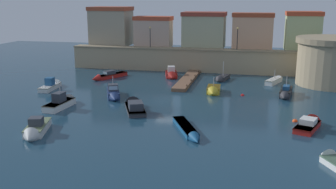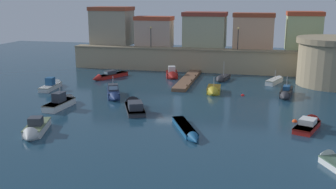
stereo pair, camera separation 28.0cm
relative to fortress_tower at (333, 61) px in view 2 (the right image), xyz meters
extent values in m
plane|color=#19384C|center=(-21.53, -14.51, -3.54)|extent=(118.55, 118.55, 0.00)
cube|color=tan|center=(-21.53, 6.43, -1.65)|extent=(43.55, 2.36, 3.77)
cube|color=gray|center=(-21.53, 6.43, 0.36)|extent=(43.55, 2.66, 0.24)
cube|color=tan|center=(-37.94, 10.35, 3.45)|extent=(7.13, 5.48, 6.42)
cube|color=#A1462D|center=(-37.94, 10.35, 7.01)|extent=(7.41, 5.70, 0.70)
cube|color=#C5A590|center=(-29.41, 9.30, 2.63)|extent=(6.59, 3.39, 4.79)
cube|color=#B2452C|center=(-29.41, 9.30, 5.37)|extent=(6.85, 3.52, 0.70)
cube|color=#AEB18C|center=(-20.23, 10.27, 3.03)|extent=(7.35, 5.33, 5.60)
cube|color=brown|center=(-20.23, 10.27, 6.18)|extent=(7.64, 5.54, 0.70)
cube|color=tan|center=(-11.70, 9.32, 3.01)|extent=(6.80, 3.42, 5.54)
cube|color=#9A4128|center=(-11.70, 9.32, 6.13)|extent=(7.07, 3.56, 0.70)
cube|color=#ACBD84|center=(-3.39, 9.89, 3.15)|extent=(5.67, 4.57, 5.83)
cube|color=#B24329|center=(-3.39, 9.89, 6.42)|extent=(5.90, 4.75, 0.70)
cylinder|color=tan|center=(0.00, 0.00, -0.46)|extent=(9.87, 9.87, 6.16)
cylinder|color=gray|center=(0.00, 0.00, 3.02)|extent=(10.66, 10.66, 0.80)
cube|color=brown|center=(-21.00, -2.14, -3.30)|extent=(1.95, 14.76, 0.48)
cylinder|color=#4F3727|center=(-20.13, 3.40, -3.19)|extent=(0.20, 0.20, 0.70)
cylinder|color=#4F3727|center=(-20.13, -0.29, -3.19)|extent=(0.20, 0.20, 0.70)
cylinder|color=#4F3727|center=(-20.13, -3.98, -3.19)|extent=(0.20, 0.20, 0.70)
cylinder|color=#4F3727|center=(-20.13, -7.67, -3.19)|extent=(0.20, 0.20, 0.70)
cylinder|color=black|center=(-29.23, 6.43, 2.12)|extent=(0.12, 0.12, 3.28)
sphere|color=#F9D172|center=(-29.23, 6.43, 3.91)|extent=(0.32, 0.32, 0.32)
cylinder|color=black|center=(-14.10, 6.43, 2.18)|extent=(0.12, 0.12, 3.41)
sphere|color=#F9D172|center=(-14.10, 6.43, 4.03)|extent=(0.32, 0.32, 0.32)
cube|color=#333338|center=(-6.76, -8.13, -3.12)|extent=(1.96, 4.70, 0.85)
cone|color=#333338|center=(-7.19, -10.96, -3.12)|extent=(1.41, 1.45, 1.23)
cube|color=black|center=(-6.76, -8.13, -2.73)|extent=(2.00, 4.80, 0.08)
cube|color=navy|center=(-6.79, -8.36, -2.44)|extent=(1.04, 1.71, 0.50)
cylinder|color=#B2B2B7|center=(-6.81, -8.47, -1.77)|extent=(0.08, 0.08, 1.85)
cube|color=#195689|center=(-17.21, -24.76, -3.30)|extent=(3.54, 5.84, 0.48)
cone|color=#195689|center=(-15.70, -28.02, -3.30)|extent=(1.60, 1.74, 1.12)
cube|color=#0A2236|center=(-17.21, -24.76, -3.09)|extent=(3.62, 5.96, 0.08)
cube|color=red|center=(-5.64, -22.16, -3.27)|extent=(3.01, 4.48, 0.54)
cone|color=red|center=(-4.72, -19.71, -3.27)|extent=(1.88, 1.64, 1.57)
cube|color=#650F09|center=(-5.64, -22.16, -3.04)|extent=(3.07, 4.57, 0.08)
cube|color=silver|center=(-5.56, -21.94, -2.72)|extent=(1.87, 1.98, 0.55)
cube|color=#99B7C6|center=(-5.28, -21.20, -2.70)|extent=(1.20, 0.50, 0.33)
cube|color=silver|center=(-30.90, -28.50, -3.16)|extent=(2.85, 4.71, 0.76)
cone|color=silver|center=(-30.10, -31.16, -3.16)|extent=(1.85, 1.64, 1.56)
cube|color=#677952|center=(-30.90, -28.50, -2.82)|extent=(2.91, 4.81, 0.08)
cube|color=#333842|center=(-30.81, -28.80, -2.40)|extent=(1.50, 1.47, 0.76)
cube|color=white|center=(-8.09, -0.88, -3.18)|extent=(2.69, 4.44, 0.72)
cone|color=white|center=(-7.07, 1.64, -3.18)|extent=(1.46, 1.53, 1.08)
cube|color=slate|center=(-8.09, -0.88, -2.86)|extent=(2.74, 4.53, 0.08)
cylinder|color=#B2B2B7|center=(-7.99, -0.64, -2.15)|extent=(0.08, 0.08, 1.33)
cube|color=red|center=(-33.38, -1.89, -3.24)|extent=(3.72, 5.59, 0.60)
cone|color=red|center=(-34.96, -4.97, -3.24)|extent=(1.73, 1.81, 1.23)
cube|color=#530F09|center=(-33.38, -1.89, -2.98)|extent=(3.79, 5.71, 0.08)
cube|color=#333842|center=(-33.62, -2.34, -2.65)|extent=(1.70, 2.08, 0.58)
cube|color=#99B7C6|center=(-34.03, -3.16, -2.62)|extent=(0.81, 0.45, 0.35)
cube|color=white|center=(-32.86, -20.48, -3.16)|extent=(1.95, 4.80, 0.76)
cone|color=white|center=(-32.66, -17.52, -3.16)|extent=(1.64, 1.42, 1.55)
cube|color=gray|center=(-32.86, -20.48, -2.82)|extent=(1.99, 4.90, 0.08)
cube|color=#333842|center=(-32.86, -20.45, -2.23)|extent=(1.15, 1.57, 1.09)
cube|color=#99B7C6|center=(-32.81, -19.70, -2.18)|extent=(0.94, 0.12, 0.65)
cylinder|color=#B2B2B7|center=(-32.84, -20.15, -1.94)|extent=(0.08, 0.08, 1.68)
cube|color=white|center=(-38.82, -11.91, -3.23)|extent=(1.85, 4.73, 0.62)
cone|color=white|center=(-39.07, -9.01, -3.23)|extent=(1.50, 1.41, 1.39)
cube|color=gray|center=(-38.82, -11.91, -2.96)|extent=(1.89, 4.83, 0.08)
cube|color=navy|center=(-38.83, -11.86, -2.39)|extent=(1.12, 1.22, 1.04)
cube|color=red|center=(-24.19, 0.79, -3.15)|extent=(2.67, 4.05, 0.77)
cone|color=red|center=(-23.57, -1.46, -3.15)|extent=(1.88, 1.44, 1.66)
cube|color=#5E0A09|center=(-24.19, 0.79, -2.80)|extent=(2.72, 4.13, 0.08)
cube|color=silver|center=(-24.17, 0.73, -2.28)|extent=(1.40, 1.50, 0.97)
cube|color=gold|center=(-16.25, -8.54, -3.14)|extent=(1.85, 3.48, 0.79)
cone|color=gold|center=(-16.15, -10.67, -3.14)|extent=(1.64, 1.03, 1.60)
cube|color=brown|center=(-16.25, -8.54, -2.79)|extent=(1.89, 3.55, 0.08)
cylinder|color=#B2B2B7|center=(-16.24, -8.88, -2.05)|extent=(0.08, 0.08, 1.38)
cube|color=navy|center=(-28.78, -13.70, -3.13)|extent=(3.15, 4.74, 0.83)
cone|color=navy|center=(-27.65, -16.32, -3.13)|extent=(1.78, 1.72, 1.38)
cube|color=black|center=(-28.78, -13.70, -2.75)|extent=(3.21, 4.84, 0.08)
cube|color=#333842|center=(-28.73, -13.82, -2.31)|extent=(1.66, 1.70, 0.81)
cube|color=#99B7C6|center=(-28.47, -14.42, -2.27)|extent=(1.05, 0.50, 0.49)
cylinder|color=#B2B2B7|center=(-28.63, -14.05, -1.75)|extent=(0.08, 0.08, 1.93)
cube|color=#333338|center=(-23.89, -19.79, -3.30)|extent=(3.80, 5.50, 0.47)
cone|color=#333338|center=(-25.20, -16.82, -3.30)|extent=(2.18, 2.00, 1.77)
cube|color=black|center=(-23.89, -19.79, -3.11)|extent=(3.88, 5.61, 0.08)
cube|color=#333842|center=(-23.60, -20.45, -2.66)|extent=(2.19, 2.44, 0.81)
cone|color=white|center=(-5.09, -29.36, -3.26)|extent=(1.73, 1.49, 1.46)
cube|color=#333338|center=(-15.82, 0.33, -3.24)|extent=(2.07, 3.82, 0.59)
cone|color=#333338|center=(-16.28, -1.89, -3.24)|extent=(1.47, 1.25, 1.29)
cube|color=black|center=(-15.82, 0.33, -2.98)|extent=(2.11, 3.89, 0.08)
cylinder|color=#B2B2B7|center=(-15.78, 0.53, -1.82)|extent=(0.08, 0.08, 2.25)
sphere|color=red|center=(-12.33, -9.62, -3.54)|extent=(0.48, 0.48, 0.48)
sphere|color=#EA4C19|center=(-6.56, -19.76, -3.54)|extent=(0.55, 0.55, 0.55)
camera|label=1|loc=(-10.83, -60.52, 8.89)|focal=41.96mm
camera|label=2|loc=(-10.56, -60.45, 8.89)|focal=41.96mm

